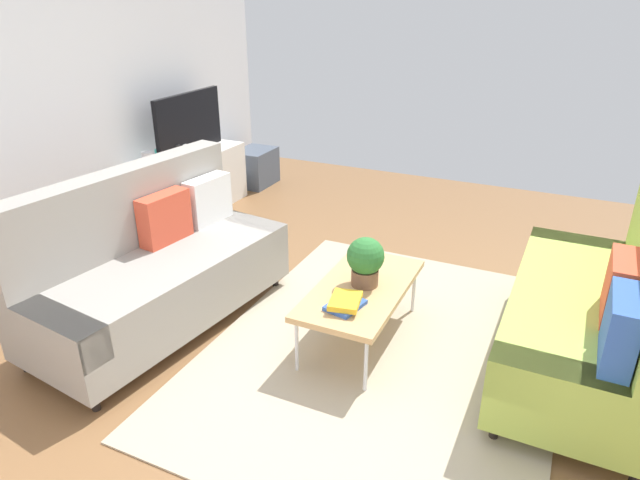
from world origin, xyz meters
TOP-DOWN VIEW (x-y plane):
  - ground_plane at (0.00, 0.00)m, footprint 7.68×7.68m
  - wall_far at (0.00, 2.80)m, footprint 6.40×0.12m
  - area_rug at (-0.00, -0.24)m, footprint 2.90×2.20m
  - couch_beige at (-0.32, 1.38)m, footprint 1.99×1.07m
  - couch_green at (0.33, -1.46)m, footprint 1.91×0.87m
  - coffee_table at (0.05, -0.04)m, footprint 1.10×0.56m
  - tv_console at (1.55, 2.46)m, footprint 1.40×0.44m
  - tv at (1.55, 2.44)m, footprint 1.00×0.20m
  - storage_trunk at (2.65, 2.36)m, footprint 0.52×0.40m
  - potted_plant at (0.08, -0.05)m, footprint 0.25×0.25m
  - table_book_0 at (-0.24, -0.04)m, footprint 0.27×0.23m
  - table_book_1 at (-0.24, -0.04)m, footprint 0.27×0.22m
  - vase_0 at (0.97, 2.51)m, footprint 0.11×0.11m
  - vase_1 at (1.14, 2.51)m, footprint 0.10×0.10m
  - bottle_0 at (1.30, 2.42)m, footprint 0.06×0.06m
  - bottle_1 at (1.41, 2.42)m, footprint 0.06×0.06m

SIDE VIEW (x-z plane):
  - ground_plane at x=0.00m, z-range 0.00..0.00m
  - area_rug at x=0.00m, z-range 0.00..0.01m
  - storage_trunk at x=2.65m, z-range 0.00..0.44m
  - tv_console at x=1.55m, z-range 0.00..0.64m
  - coffee_table at x=0.05m, z-range 0.18..0.60m
  - table_book_0 at x=-0.24m, z-range 0.42..0.45m
  - couch_beige at x=-0.32m, z-range -0.10..1.00m
  - couch_green at x=0.33m, z-range -0.10..1.00m
  - table_book_1 at x=-0.24m, z-range 0.45..0.48m
  - potted_plant at x=0.08m, z-range 0.43..0.77m
  - vase_1 at x=1.14m, z-range 0.64..0.79m
  - bottle_1 at x=1.41m, z-range 0.64..0.79m
  - vase_0 at x=0.97m, z-range 0.64..0.81m
  - bottle_0 at x=1.30m, z-range 0.64..0.81m
  - tv at x=1.55m, z-range 0.63..1.27m
  - wall_far at x=0.00m, z-range 0.00..2.90m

